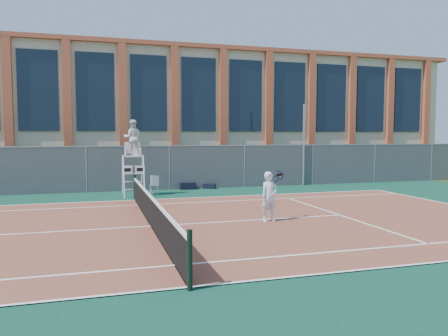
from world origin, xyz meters
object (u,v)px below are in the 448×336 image
object	(u,v)px
steel_pole	(304,145)
tennis_player	(269,196)
umpire_chair	(132,140)
plastic_chair	(154,183)

from	to	relation	value
steel_pole	tennis_player	size ratio (longest dim) A/B	2.78
umpire_chair	plastic_chair	bearing A→B (deg)	21.86
steel_pole	tennis_player	bearing A→B (deg)	-122.35
plastic_chair	umpire_chair	bearing A→B (deg)	-158.14
steel_pole	tennis_player	distance (m)	10.73
steel_pole	umpire_chair	bearing A→B (deg)	-169.96
umpire_chair	plastic_chair	xyz separation A→B (m)	(1.01, 0.41, -2.04)
umpire_chair	tennis_player	xyz separation A→B (m)	(3.64, -7.34, -1.72)
plastic_chair	tennis_player	distance (m)	8.18
tennis_player	steel_pole	bearing A→B (deg)	57.65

